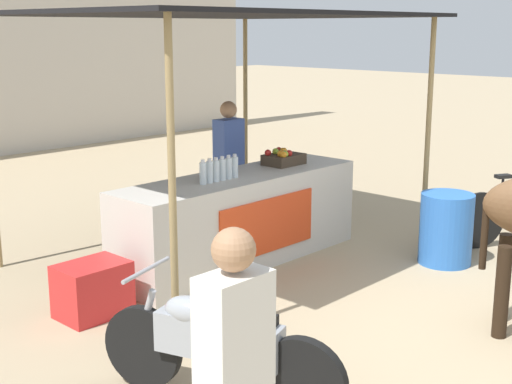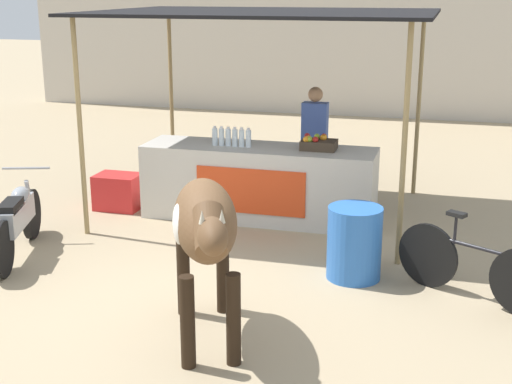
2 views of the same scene
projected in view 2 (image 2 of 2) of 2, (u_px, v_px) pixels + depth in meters
name	position (u px, v px, depth m)	size (l,w,h in m)	color
ground_plane	(203.00, 282.00, 7.34)	(60.00, 60.00, 0.00)	tan
stall_counter	(259.00, 183.00, 9.24)	(3.00, 0.82, 0.96)	beige
stall_awning	(265.00, 19.00, 8.95)	(4.20, 3.20, 2.64)	black
water_bottle_row	(232.00, 137.00, 9.12)	(0.52, 0.07, 0.25)	silver
fruit_crate	(318.00, 144.00, 8.94)	(0.44, 0.32, 0.18)	#3F3326
vendor_behind_counter	(314.00, 146.00, 9.69)	(0.34, 0.22, 1.65)	#383842
cooler_box	(119.00, 192.00, 9.72)	(0.60, 0.44, 0.48)	red
water_barrel	(354.00, 243.00, 7.36)	(0.56, 0.56, 0.77)	blue
cow	(205.00, 227.00, 5.86)	(1.05, 1.82, 1.44)	brown
motorcycle_parked	(17.00, 219.00, 7.99)	(0.76, 1.73, 0.90)	black
bicycle_leaning	(473.00, 267.00, 6.84)	(1.47, 0.84, 0.85)	black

